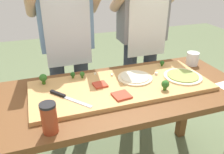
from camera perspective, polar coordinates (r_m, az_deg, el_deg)
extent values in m
cube|color=brown|center=(1.90, -22.58, -13.11)|extent=(0.07, 0.07, 0.75)
cube|color=brown|center=(2.24, 17.22, -5.74)|extent=(0.07, 0.07, 0.75)
cube|color=brown|center=(1.50, 2.64, -3.69)|extent=(1.57, 0.71, 0.04)
cube|color=tan|center=(1.50, 2.36, -2.18)|extent=(1.14, 0.46, 0.03)
cube|color=#B7BABF|center=(1.32, -8.27, -6.01)|extent=(0.14, 0.16, 0.00)
cube|color=black|center=(1.41, -13.01, -3.98)|extent=(0.08, 0.10, 0.02)
cylinder|color=beige|center=(1.57, 5.59, -0.19)|extent=(0.23, 0.23, 0.01)
cylinder|color=beige|center=(1.57, 5.60, 0.07)|extent=(0.19, 0.19, 0.01)
cylinder|color=beige|center=(1.65, 16.75, 0.12)|extent=(0.25, 0.25, 0.01)
cylinder|color=#899E4C|center=(1.65, 16.79, 0.37)|extent=(0.21, 0.21, 0.01)
cube|color=#BC3D28|center=(1.48, -2.91, -1.88)|extent=(0.09, 0.09, 0.01)
cube|color=#BC3D28|center=(1.36, 2.33, -4.50)|extent=(0.11, 0.11, 0.01)
cylinder|color=#2C5915|center=(1.59, -9.46, 0.03)|extent=(0.01, 0.01, 0.02)
sphere|color=#23561E|center=(1.58, -9.51, 0.65)|extent=(0.03, 0.03, 0.03)
cylinder|color=#2C5915|center=(1.79, 11.99, 2.87)|extent=(0.02, 0.02, 0.01)
sphere|color=#23561E|center=(1.78, 12.05, 3.41)|extent=(0.03, 0.03, 0.03)
cylinder|color=#366618|center=(1.59, -7.20, 0.11)|extent=(0.01, 0.01, 0.02)
sphere|color=#2D6623|center=(1.58, -7.24, 0.73)|extent=(0.03, 0.03, 0.03)
cylinder|color=#366618|center=(1.55, -16.21, -1.16)|extent=(0.02, 0.02, 0.03)
sphere|color=#2D6623|center=(1.54, -16.35, -0.17)|extent=(0.05, 0.05, 0.05)
cylinder|color=#366618|center=(1.46, 12.69, -2.66)|extent=(0.02, 0.02, 0.02)
sphere|color=#2D6623|center=(1.45, 12.80, -1.68)|extent=(0.05, 0.05, 0.05)
cube|color=white|center=(1.60, -0.01, 0.51)|extent=(0.01, 0.01, 0.01)
cube|color=silver|center=(1.62, -4.11, 0.76)|extent=(0.02, 0.02, 0.01)
cube|color=white|center=(1.64, 10.64, 0.80)|extent=(0.02, 0.02, 0.02)
cylinder|color=white|center=(1.92, 18.92, 4.22)|extent=(0.09, 0.09, 0.10)
cylinder|color=white|center=(1.93, 18.83, 3.67)|extent=(0.08, 0.08, 0.05)
cylinder|color=#99381E|center=(1.14, -14.95, -9.86)|extent=(0.07, 0.07, 0.14)
cylinder|color=black|center=(1.10, -15.41, -6.60)|extent=(0.08, 0.08, 0.01)
cylinder|color=#333847|center=(2.11, -12.46, -4.90)|extent=(0.12, 0.12, 0.90)
cylinder|color=#333847|center=(2.13, -7.13, -4.07)|extent=(0.12, 0.12, 0.90)
cube|color=#6689B2|center=(1.86, -11.53, 15.12)|extent=(0.40, 0.20, 0.55)
cube|color=silver|center=(1.77, -10.76, 11.90)|extent=(0.34, 0.01, 0.60)
cylinder|color=#333847|center=(2.24, 4.19, -2.21)|extent=(0.12, 0.12, 0.90)
cylinder|color=#333847|center=(2.32, 8.75, -1.43)|extent=(0.12, 0.12, 0.90)
cube|color=gray|center=(2.04, 7.58, 16.40)|extent=(0.40, 0.20, 0.55)
cube|color=white|center=(1.97, 8.83, 13.47)|extent=(0.34, 0.01, 0.60)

